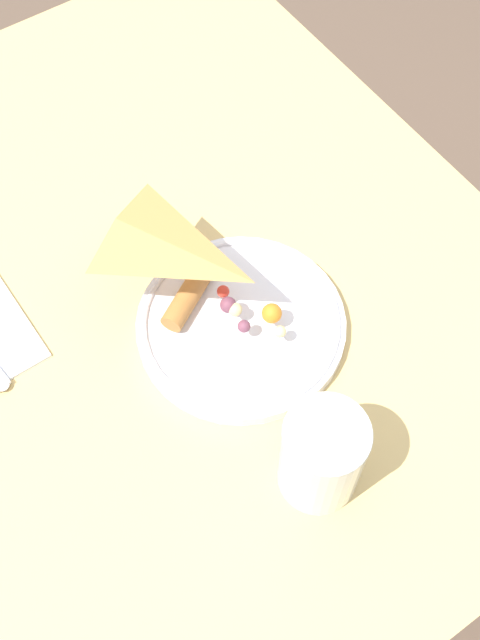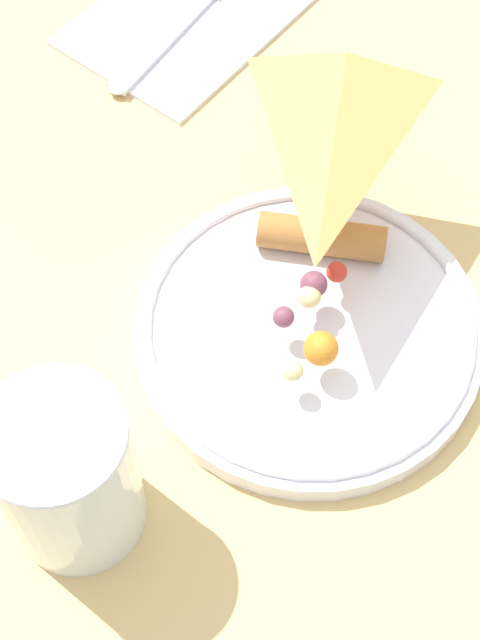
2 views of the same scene
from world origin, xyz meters
The scene contains 6 objects.
ground_plane centered at (0.00, 0.00, 0.00)m, with size 6.00×6.00×0.00m, color brown.
dining_table centered at (0.00, 0.00, 0.63)m, with size 0.94×0.77×0.76m.
plate_pizza centered at (0.11, 0.04, 0.77)m, with size 0.22×0.22×0.05m.
milk_glass centered at (0.28, 0.01, 0.81)m, with size 0.08×0.08×0.11m.
napkin_folded centered at (-0.07, -0.21, 0.76)m, with size 0.19×0.14×0.00m.
butter_knife centered at (-0.08, -0.21, 0.77)m, with size 0.21×0.04×0.01m.
Camera 2 is at (0.38, 0.21, 1.31)m, focal length 55.00 mm.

